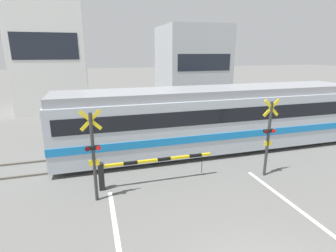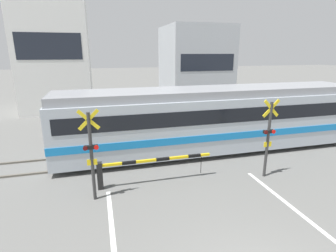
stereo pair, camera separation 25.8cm
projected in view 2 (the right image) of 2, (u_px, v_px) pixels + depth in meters
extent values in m
cube|color=#5B564C|center=(169.00, 159.00, 12.07)|extent=(50.00, 0.10, 0.08)
cube|color=#5B564C|center=(161.00, 148.00, 13.40)|extent=(50.00, 0.10, 0.08)
cube|color=#ADB7C1|center=(213.00, 121.00, 12.95)|extent=(15.03, 2.70, 2.55)
cube|color=gray|center=(215.00, 92.00, 12.56)|extent=(14.88, 2.38, 0.36)
cube|color=#197AC6|center=(213.00, 128.00, 13.06)|extent=(15.05, 2.75, 0.32)
cube|color=black|center=(214.00, 110.00, 12.80)|extent=(14.43, 2.74, 0.64)
cube|color=black|center=(48.00, 120.00, 10.92)|extent=(0.03, 1.89, 0.80)
cylinder|color=black|center=(121.00, 157.00, 11.43)|extent=(0.76, 0.12, 0.76)
cylinder|color=black|center=(118.00, 146.00, 12.76)|extent=(0.76, 0.12, 0.76)
cylinder|color=black|center=(300.00, 139.00, 13.76)|extent=(0.76, 0.12, 0.76)
cylinder|color=black|center=(281.00, 131.00, 15.09)|extent=(0.76, 0.12, 0.76)
cube|color=black|center=(100.00, 176.00, 9.41)|extent=(0.20, 0.20, 1.04)
cube|color=yellow|center=(157.00, 160.00, 9.83)|extent=(4.23, 0.09, 0.09)
cube|color=black|center=(129.00, 163.00, 9.56)|extent=(0.51, 0.10, 0.10)
cube|color=black|center=(163.00, 159.00, 9.88)|extent=(0.51, 0.10, 0.10)
cube|color=black|center=(194.00, 156.00, 10.20)|extent=(0.51, 0.10, 0.10)
cylinder|color=black|center=(201.00, 165.00, 10.39)|extent=(0.02, 0.02, 0.73)
cube|color=black|center=(202.00, 125.00, 15.98)|extent=(0.20, 0.20, 1.04)
cube|color=yellow|center=(169.00, 121.00, 15.35)|extent=(4.23, 0.09, 0.09)
cube|color=black|center=(186.00, 120.00, 15.61)|extent=(0.51, 0.10, 0.10)
cube|color=black|center=(165.00, 121.00, 15.29)|extent=(0.51, 0.10, 0.10)
cube|color=black|center=(144.00, 123.00, 14.98)|extent=(0.51, 0.10, 0.10)
cylinder|color=black|center=(139.00, 130.00, 15.02)|extent=(0.02, 0.02, 0.73)
cylinder|color=#333333|center=(92.00, 158.00, 8.48)|extent=(0.11, 0.11, 3.02)
cube|color=yellow|center=(89.00, 120.00, 8.13)|extent=(0.68, 0.04, 0.68)
cube|color=yellow|center=(89.00, 120.00, 8.13)|extent=(0.68, 0.04, 0.68)
cube|color=black|center=(91.00, 147.00, 8.38)|extent=(0.44, 0.12, 0.12)
cylinder|color=#4C0C0C|center=(85.00, 148.00, 8.27)|extent=(0.15, 0.03, 0.15)
cylinder|color=red|center=(96.00, 147.00, 8.35)|extent=(0.15, 0.03, 0.15)
cube|color=yellow|center=(92.00, 162.00, 8.50)|extent=(0.32, 0.03, 0.20)
cylinder|color=#333333|center=(268.00, 140.00, 10.12)|extent=(0.11, 0.11, 3.02)
cube|color=yellow|center=(271.00, 108.00, 9.77)|extent=(0.68, 0.04, 0.68)
cube|color=yellow|center=(271.00, 108.00, 9.77)|extent=(0.68, 0.04, 0.68)
cube|color=black|center=(269.00, 132.00, 10.02)|extent=(0.44, 0.12, 0.12)
cylinder|color=#4C0C0C|center=(266.00, 132.00, 9.90)|extent=(0.15, 0.03, 0.15)
cylinder|color=red|center=(274.00, 132.00, 9.99)|extent=(0.15, 0.03, 0.15)
cube|color=yellow|center=(268.00, 144.00, 10.14)|extent=(0.32, 0.03, 0.20)
cylinder|color=#23232D|center=(141.00, 120.00, 17.62)|extent=(0.13, 0.13, 0.77)
cylinder|color=#23232D|center=(143.00, 120.00, 17.66)|extent=(0.13, 0.13, 0.77)
cube|color=maroon|center=(141.00, 110.00, 17.45)|extent=(0.38, 0.22, 0.61)
sphere|color=#997056|center=(141.00, 104.00, 17.34)|extent=(0.21, 0.21, 0.21)
cube|color=white|center=(56.00, 53.00, 21.88)|extent=(5.37, 6.13, 9.44)
cube|color=#1E232D|center=(49.00, 46.00, 18.89)|extent=(4.51, 0.03, 1.89)
cube|color=#B2B7BC|center=(195.00, 65.00, 25.30)|extent=(5.77, 6.13, 7.12)
cube|color=#1E232D|center=(208.00, 63.00, 22.35)|extent=(4.85, 0.03, 1.42)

